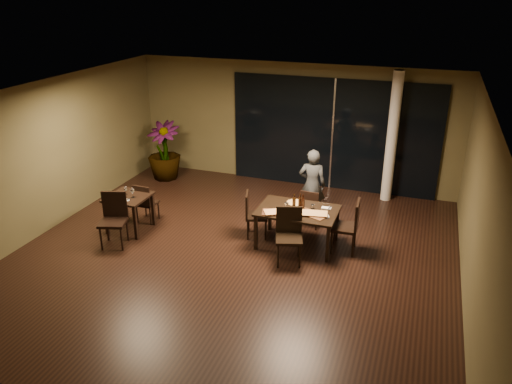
% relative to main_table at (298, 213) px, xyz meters
% --- Properties ---
extents(ground, '(8.00, 8.00, 0.00)m').
position_rel_main_table_xyz_m(ground, '(-1.00, -0.80, -0.68)').
color(ground, black).
rests_on(ground, ground).
extents(wall_back, '(8.00, 0.10, 3.00)m').
position_rel_main_table_xyz_m(wall_back, '(-1.00, 3.25, 0.82)').
color(wall_back, brown).
rests_on(wall_back, ground).
extents(wall_front, '(8.00, 0.10, 3.00)m').
position_rel_main_table_xyz_m(wall_front, '(-1.00, -4.85, 0.82)').
color(wall_front, brown).
rests_on(wall_front, ground).
extents(wall_left, '(0.10, 8.00, 3.00)m').
position_rel_main_table_xyz_m(wall_left, '(-5.05, -0.80, 0.82)').
color(wall_left, brown).
rests_on(wall_left, ground).
extents(wall_right, '(0.10, 8.00, 3.00)m').
position_rel_main_table_xyz_m(wall_right, '(3.05, -0.80, 0.82)').
color(wall_right, brown).
rests_on(wall_right, ground).
extents(ceiling, '(8.00, 8.00, 0.04)m').
position_rel_main_table_xyz_m(ceiling, '(-1.00, -0.80, 2.34)').
color(ceiling, silver).
rests_on(ceiling, wall_back).
extents(window_panel, '(5.00, 0.06, 2.70)m').
position_rel_main_table_xyz_m(window_panel, '(0.00, 3.16, 0.67)').
color(window_panel, black).
rests_on(window_panel, ground).
extents(column, '(0.24, 0.24, 3.00)m').
position_rel_main_table_xyz_m(column, '(1.40, 2.85, 0.82)').
color(column, silver).
rests_on(column, ground).
extents(main_table, '(1.50, 1.00, 0.75)m').
position_rel_main_table_xyz_m(main_table, '(0.00, 0.00, 0.00)').
color(main_table, black).
rests_on(main_table, ground).
extents(side_table, '(0.80, 0.80, 0.75)m').
position_rel_main_table_xyz_m(side_table, '(-3.40, -0.50, -0.05)').
color(side_table, black).
rests_on(side_table, ground).
extents(chair_main_far, '(0.41, 0.41, 0.84)m').
position_rel_main_table_xyz_m(chair_main_far, '(0.06, 0.82, -0.21)').
color(chair_main_far, black).
rests_on(chair_main_far, ground).
extents(chair_main_near, '(0.59, 0.59, 1.02)m').
position_rel_main_table_xyz_m(chair_main_near, '(0.00, -0.61, -0.11)').
color(chair_main_near, black).
rests_on(chair_main_near, ground).
extents(chair_main_left, '(0.54, 0.54, 0.93)m').
position_rel_main_table_xyz_m(chair_main_left, '(-0.93, 0.07, -0.15)').
color(chair_main_left, black).
rests_on(chair_main_left, ground).
extents(chair_main_right, '(0.51, 0.51, 1.04)m').
position_rel_main_table_xyz_m(chair_main_right, '(0.98, 0.08, -0.10)').
color(chair_main_right, black).
rests_on(chair_main_right, ground).
extents(chair_side_far, '(0.41, 0.41, 0.86)m').
position_rel_main_table_xyz_m(chair_side_far, '(-3.29, -0.09, -0.20)').
color(chair_side_far, black).
rests_on(chair_side_far, ground).
extents(chair_side_near, '(0.61, 0.61, 1.04)m').
position_rel_main_table_xyz_m(chair_side_near, '(-3.35, -1.11, -0.09)').
color(chair_side_near, black).
rests_on(chair_side_near, ground).
extents(diner, '(0.56, 0.40, 1.56)m').
position_rel_main_table_xyz_m(diner, '(-0.02, 1.24, 0.11)').
color(diner, '#2E3133').
rests_on(diner, ground).
extents(potted_plant, '(0.82, 0.82, 1.49)m').
position_rel_main_table_xyz_m(potted_plant, '(-4.16, 2.34, 0.07)').
color(potted_plant, '#1D4818').
rests_on(potted_plant, ground).
extents(pizza_board_left, '(0.67, 0.44, 0.01)m').
position_rel_main_table_xyz_m(pizza_board_left, '(-0.30, -0.26, 0.08)').
color(pizza_board_left, '#402214').
rests_on(pizza_board_left, main_table).
extents(pizza_board_right, '(0.63, 0.48, 0.01)m').
position_rel_main_table_xyz_m(pizza_board_right, '(0.31, -0.12, 0.08)').
color(pizza_board_right, '#4E2E19').
rests_on(pizza_board_right, main_table).
extents(oblong_pizza_left, '(0.56, 0.45, 0.02)m').
position_rel_main_table_xyz_m(oblong_pizza_left, '(-0.30, -0.26, 0.10)').
color(oblong_pizza_left, maroon).
rests_on(oblong_pizza_left, pizza_board_left).
extents(oblong_pizza_right, '(0.58, 0.34, 0.02)m').
position_rel_main_table_xyz_m(oblong_pizza_right, '(0.31, -0.12, 0.10)').
color(oblong_pizza_right, maroon).
rests_on(oblong_pizza_right, pizza_board_right).
extents(round_pizza, '(0.33, 0.33, 0.01)m').
position_rel_main_table_xyz_m(round_pizza, '(-0.12, 0.27, 0.08)').
color(round_pizza, '#BC3E14').
rests_on(round_pizza, main_table).
extents(bottle_a, '(0.06, 0.06, 0.29)m').
position_rel_main_table_xyz_m(bottle_a, '(-0.08, 0.02, 0.22)').
color(bottle_a, black).
rests_on(bottle_a, main_table).
extents(bottle_b, '(0.07, 0.07, 0.30)m').
position_rel_main_table_xyz_m(bottle_b, '(0.09, 0.04, 0.23)').
color(bottle_b, black).
rests_on(bottle_b, main_table).
extents(bottle_c, '(0.06, 0.06, 0.29)m').
position_rel_main_table_xyz_m(bottle_c, '(0.01, 0.09, 0.22)').
color(bottle_c, black).
rests_on(bottle_c, main_table).
extents(tumbler_left, '(0.08, 0.08, 0.09)m').
position_rel_main_table_xyz_m(tumbler_left, '(-0.23, 0.03, 0.12)').
color(tumbler_left, white).
rests_on(tumbler_left, main_table).
extents(tumbler_right, '(0.07, 0.07, 0.08)m').
position_rel_main_table_xyz_m(tumbler_right, '(0.25, 0.14, 0.12)').
color(tumbler_right, white).
rests_on(tumbler_right, main_table).
extents(napkin_near, '(0.20, 0.15, 0.01)m').
position_rel_main_table_xyz_m(napkin_near, '(0.53, -0.14, 0.08)').
color(napkin_near, white).
rests_on(napkin_near, main_table).
extents(napkin_far, '(0.18, 0.10, 0.01)m').
position_rel_main_table_xyz_m(napkin_far, '(0.50, 0.24, 0.08)').
color(napkin_far, silver).
rests_on(napkin_far, main_table).
extents(wine_glass_a, '(0.07, 0.07, 0.16)m').
position_rel_main_table_xyz_m(wine_glass_a, '(-3.48, -0.46, 0.16)').
color(wine_glass_a, white).
rests_on(wine_glass_a, side_table).
extents(wine_glass_b, '(0.09, 0.09, 0.19)m').
position_rel_main_table_xyz_m(wine_glass_b, '(-3.27, -0.52, 0.17)').
color(wine_glass_b, white).
rests_on(wine_glass_b, side_table).
extents(side_napkin, '(0.20, 0.14, 0.01)m').
position_rel_main_table_xyz_m(side_napkin, '(-3.35, -0.72, 0.08)').
color(side_napkin, white).
rests_on(side_napkin, side_table).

